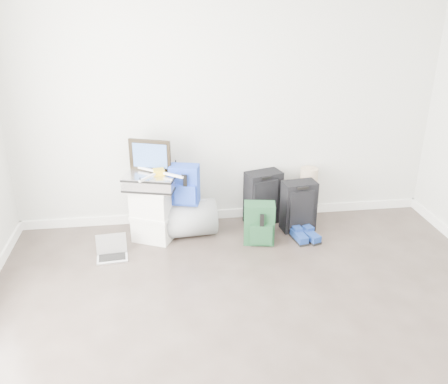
{
  "coord_description": "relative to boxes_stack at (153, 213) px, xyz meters",
  "views": [
    {
      "loc": [
        -0.67,
        -2.3,
        2.41
      ],
      "look_at": [
        -0.11,
        1.9,
        0.57
      ],
      "focal_mm": 38.0,
      "sensor_mm": 36.0,
      "label": 1
    }
  ],
  "objects": [
    {
      "name": "ground",
      "position": [
        0.81,
        -2.11,
        -0.29
      ],
      "size": [
        5.0,
        5.0,
        0.0
      ],
      "primitive_type": "plane",
      "color": "#332925",
      "rests_on": "ground"
    },
    {
      "name": "room_envelope",
      "position": [
        0.81,
        -2.09,
        1.43
      ],
      "size": [
        4.52,
        5.02,
        2.71
      ],
      "color": "silver",
      "rests_on": "ground"
    },
    {
      "name": "boxes_stack",
      "position": [
        0.0,
        0.0,
        0.0
      ],
      "size": [
        0.5,
        0.46,
        0.57
      ],
      "rotation": [
        0.0,
        0.0,
        -0.43
      ],
      "color": "silver",
      "rests_on": "ground"
    },
    {
      "name": "briefcase",
      "position": [
        0.0,
        -0.0,
        0.36
      ],
      "size": [
        0.58,
        0.49,
        0.14
      ],
      "primitive_type": "cube",
      "rotation": [
        0.0,
        0.0,
        -0.28
      ],
      "color": "#B2B2B7",
      "rests_on": "boxes_stack"
    },
    {
      "name": "painting",
      "position": [
        0.0,
        0.1,
        0.59
      ],
      "size": [
        0.41,
        0.17,
        0.32
      ],
      "rotation": [
        0.0,
        0.0,
        -0.35
      ],
      "color": "black",
      "rests_on": "briefcase"
    },
    {
      "name": "drone",
      "position": [
        0.08,
        -0.02,
        0.45
      ],
      "size": [
        0.47,
        0.47,
        0.05
      ],
      "rotation": [
        0.0,
        0.0,
        0.12
      ],
      "color": "gold",
      "rests_on": "briefcase"
    },
    {
      "name": "duffel_bag",
      "position": [
        0.33,
        0.03,
        -0.1
      ],
      "size": [
        0.65,
        0.43,
        0.38
      ],
      "primitive_type": "cylinder",
      "rotation": [
        0.0,
        1.57,
        0.08
      ],
      "color": "gray",
      "rests_on": "ground"
    },
    {
      "name": "blue_backpack",
      "position": [
        0.33,
        -0.0,
        0.29
      ],
      "size": [
        0.32,
        0.27,
        0.4
      ],
      "rotation": [
        0.0,
        0.0,
        -0.25
      ],
      "color": "#171E96",
      "rests_on": "duffel_bag"
    },
    {
      "name": "large_suitcase",
      "position": [
        1.19,
        0.22,
        0.01
      ],
      "size": [
        0.43,
        0.34,
        0.59
      ],
      "rotation": [
        0.0,
        0.0,
        0.3
      ],
      "color": "black",
      "rests_on": "ground"
    },
    {
      "name": "green_backpack",
      "position": [
        1.06,
        -0.23,
        -0.08
      ],
      "size": [
        0.34,
        0.27,
        0.43
      ],
      "rotation": [
        0.0,
        0.0,
        -0.18
      ],
      "color": "#143920",
      "rests_on": "ground"
    },
    {
      "name": "carry_on",
      "position": [
        1.53,
        -0.01,
        -0.02
      ],
      "size": [
        0.37,
        0.27,
        0.55
      ],
      "rotation": [
        0.0,
        0.0,
        0.13
      ],
      "color": "black",
      "rests_on": "ground"
    },
    {
      "name": "shoes",
      "position": [
        1.54,
        -0.25,
        -0.25
      ],
      "size": [
        0.28,
        0.28,
        0.09
      ],
      "rotation": [
        0.0,
        0.0,
        0.24
      ],
      "color": "black",
      "rests_on": "ground"
    },
    {
      "name": "rolled_rug",
      "position": [
        1.71,
        0.27,
        0.01
      ],
      "size": [
        0.19,
        0.19,
        0.59
      ],
      "primitive_type": "cylinder",
      "color": "tan",
      "rests_on": "ground"
    },
    {
      "name": "laptop",
      "position": [
        -0.41,
        -0.32,
        -0.24
      ],
      "size": [
        0.31,
        0.23,
        0.21
      ],
      "rotation": [
        0.0,
        0.0,
        0.09
      ],
      "color": "#BABBBF",
      "rests_on": "ground"
    }
  ]
}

